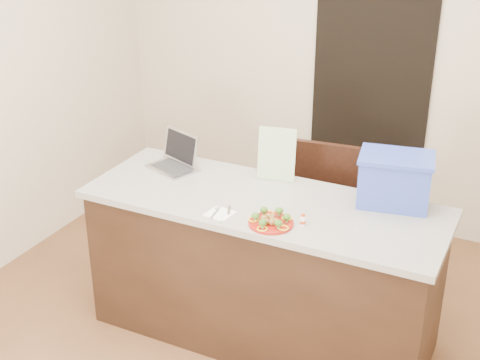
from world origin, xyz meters
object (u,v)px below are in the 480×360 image
at_px(laptop, 176,158).
at_px(yogurt_bottle, 303,221).
at_px(plate, 271,223).
at_px(napkin, 220,214).
at_px(blue_box, 395,180).
at_px(chair, 318,209).
at_px(island, 263,269).

bearing_deg(laptop, yogurt_bottle, -0.18).
height_order(plate, napkin, plate).
distance_m(yogurt_bottle, blue_box, 0.59).
distance_m(blue_box, chair, 0.86).
relative_size(plate, laptop, 0.67).
bearing_deg(island, napkin, -118.88).
height_order(napkin, yogurt_bottle, yogurt_bottle).
xyz_separation_m(yogurt_bottle, blue_box, (0.36, 0.46, 0.12)).
relative_size(blue_box, chair, 0.45).
relative_size(napkin, blue_box, 0.30).
bearing_deg(yogurt_bottle, island, 149.23).
bearing_deg(yogurt_bottle, napkin, -170.25).
bearing_deg(blue_box, laptop, 173.40).
height_order(plate, laptop, laptop).
bearing_deg(plate, blue_box, 45.80).
bearing_deg(island, laptop, 164.33).
bearing_deg(laptop, chair, 53.15).
relative_size(island, yogurt_bottle, 32.29).
relative_size(napkin, laptop, 0.38).
relative_size(napkin, chair, 0.13).
distance_m(laptop, blue_box, 1.35).
height_order(island, napkin, napkin).
height_order(napkin, chair, chair).
relative_size(yogurt_bottle, blue_box, 0.14).
distance_m(plate, blue_box, 0.74).
bearing_deg(plate, yogurt_bottle, 22.30).
relative_size(island, blue_box, 4.65).
bearing_deg(plate, napkin, -177.30).
bearing_deg(yogurt_bottle, laptop, 159.32).
height_order(island, laptop, laptop).
bearing_deg(laptop, plate, -7.08).
height_order(yogurt_bottle, chair, chair).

